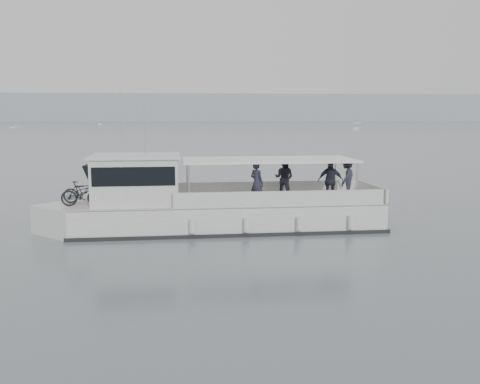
{
  "coord_description": "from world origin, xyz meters",
  "views": [
    {
      "loc": [
        2.86,
        -25.41,
        4.82
      ],
      "look_at": [
        4.89,
        -2.66,
        1.6
      ],
      "focal_mm": 40.0,
      "sensor_mm": 36.0,
      "label": 1
    }
  ],
  "objects": [
    {
      "name": "ground",
      "position": [
        0.0,
        0.0,
        0.0
      ],
      "size": [
        1400.0,
        1400.0,
        0.0
      ],
      "primitive_type": "plane",
      "color": "slate",
      "rests_on": "ground"
    },
    {
      "name": "headland",
      "position": [
        0.0,
        560.0,
        14.0
      ],
      "size": [
        1400.0,
        90.0,
        28.0
      ],
      "primitive_type": "cube",
      "color": "#939EA8",
      "rests_on": "ground"
    },
    {
      "name": "tour_boat",
      "position": [
        3.09,
        -2.71,
        1.02
      ],
      "size": [
        14.92,
        4.13,
        6.23
      ],
      "rotation": [
        0.0,
        0.0,
        0.04
      ],
      "color": "white",
      "rests_on": "ground"
    },
    {
      "name": "moored_fleet",
      "position": [
        -6.45,
        201.62,
        0.36
      ],
      "size": [
        407.32,
        315.8,
        9.22
      ],
      "color": "white",
      "rests_on": "ground"
    }
  ]
}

